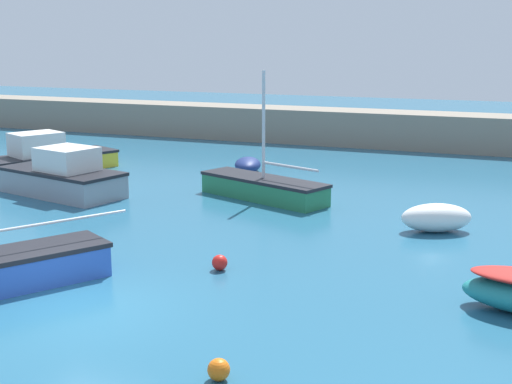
% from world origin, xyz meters
% --- Properties ---
extents(ground_plane, '(120.00, 120.00, 0.20)m').
position_xyz_m(ground_plane, '(0.00, 0.00, -0.10)').
color(ground_plane, '#235B7A').
extents(harbor_breakwater, '(65.04, 2.80, 1.95)m').
position_xyz_m(harbor_breakwater, '(0.00, 27.07, 0.98)').
color(harbor_breakwater, gray).
rests_on(harbor_breakwater, ground_plane).
extents(cabin_cruiser_white, '(4.57, 6.63, 1.82)m').
position_xyz_m(cabin_cruiser_white, '(-11.66, 13.41, 0.63)').
color(cabin_cruiser_white, yellow).
rests_on(cabin_cruiser_white, ground_plane).
extents(dinghy_near_pier, '(2.48, 1.99, 0.90)m').
position_xyz_m(dinghy_near_pier, '(6.32, 9.71, 0.45)').
color(dinghy_near_pier, white).
rests_on(dinghy_near_pier, ground_plane).
extents(fishing_dinghy_green, '(1.85, 2.44, 0.66)m').
position_xyz_m(fishing_dinghy_green, '(-3.13, 16.91, 0.33)').
color(fishing_dinghy_green, navy).
rests_on(fishing_dinghy_green, ground_plane).
extents(motorboat_with_cabin, '(5.53, 3.37, 1.89)m').
position_xyz_m(motorboat_with_cabin, '(-7.81, 9.70, 0.72)').
color(motorboat_with_cabin, gray).
rests_on(motorboat_with_cabin, ground_plane).
extents(sailboat_twin_hulled, '(5.55, 3.30, 4.80)m').
position_xyz_m(sailboat_twin_hulled, '(-0.41, 11.99, 0.44)').
color(sailboat_twin_hulled, '#287A4C').
rests_on(sailboat_twin_hulled, ground_plane).
extents(mooring_buoy_orange, '(0.41, 0.41, 0.41)m').
position_xyz_m(mooring_buoy_orange, '(4.24, -1.89, 0.20)').
color(mooring_buoy_orange, orange).
rests_on(mooring_buoy_orange, ground_plane).
extents(mooring_buoy_red, '(0.41, 0.41, 0.41)m').
position_xyz_m(mooring_buoy_red, '(1.65, 3.69, 0.21)').
color(mooring_buoy_red, red).
rests_on(mooring_buoy_red, ground_plane).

